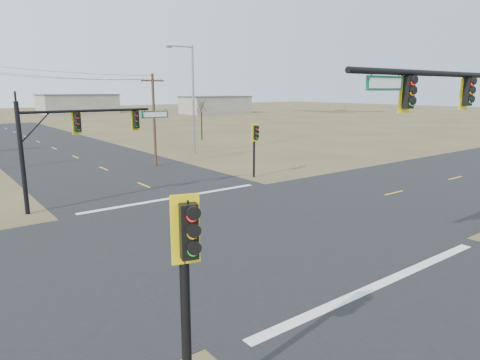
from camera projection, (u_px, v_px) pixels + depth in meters
name	position (u px, v px, depth m)	size (l,w,h in m)	color
ground	(249.00, 229.00, 20.72)	(320.00, 320.00, 0.00)	brown
road_ew	(249.00, 229.00, 20.72)	(160.00, 14.00, 0.02)	black
road_ns	(249.00, 229.00, 20.72)	(14.00, 160.00, 0.02)	black
stop_bar_near	(383.00, 283.00, 14.86)	(12.00, 0.40, 0.01)	silver
stop_bar_far	(175.00, 198.00, 26.57)	(12.00, 0.40, 0.01)	silver
mast_arm_near	(471.00, 116.00, 16.69)	(11.24, 0.44, 7.76)	black
mast_arm_far	(83.00, 130.00, 24.26)	(8.82, 0.51, 6.03)	black
pedestal_signal_ne	(255.00, 138.00, 32.24)	(0.64, 0.55, 4.15)	black
pedestal_signal_sw	(187.00, 262.00, 8.06)	(0.65, 0.57, 4.77)	black
utility_pole_near	(154.00, 118.00, 36.78)	(1.91, 0.57, 7.93)	#4A311F
streetlight_a	(191.00, 94.00, 43.41)	(3.06, 0.41, 10.94)	gray
bare_tree_c	(201.00, 105.00, 56.45)	(2.80, 2.80, 5.88)	black
warehouse_mid	(78.00, 104.00, 120.80)	(20.00, 12.00, 5.00)	#9E988C
warehouse_right	(215.00, 105.00, 119.02)	(18.00, 10.00, 4.50)	#9E988C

